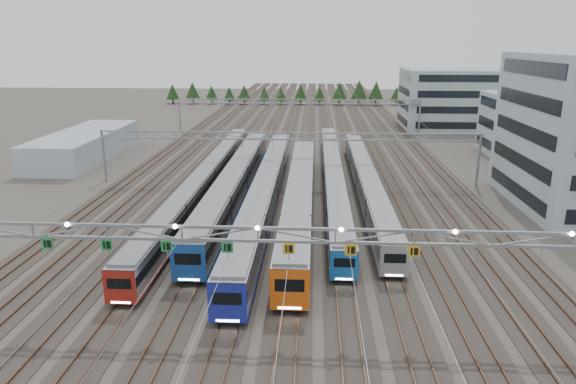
{
  "coord_description": "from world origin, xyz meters",
  "views": [
    {
      "loc": [
        4.03,
        -34.61,
        20.78
      ],
      "look_at": [
        0.91,
        23.85,
        3.5
      ],
      "focal_mm": 32.0,
      "sensor_mm": 36.0,
      "label": 1
    }
  ],
  "objects_px": {
    "train_a": "(206,179)",
    "gantry_near": "(257,238)",
    "train_c": "(266,189)",
    "gantry_far": "(298,106)",
    "train_f": "(366,180)",
    "train_b": "(237,180)",
    "gantry_mid": "(288,142)",
    "west_shed": "(85,145)",
    "depot_bldg_north": "(449,99)",
    "depot_bldg_mid": "(529,126)",
    "train_d": "(300,195)",
    "train_e": "(333,174)"
  },
  "relations": [
    {
      "from": "train_d",
      "to": "gantry_near",
      "type": "bearing_deg",
      "value": -94.92
    },
    {
      "from": "gantry_near",
      "to": "west_shed",
      "type": "bearing_deg",
      "value": 124.22
    },
    {
      "from": "train_e",
      "to": "gantry_near",
      "type": "bearing_deg",
      "value": -99.91
    },
    {
      "from": "train_b",
      "to": "train_f",
      "type": "distance_m",
      "value": 18.1
    },
    {
      "from": "gantry_near",
      "to": "depot_bldg_north",
      "type": "bearing_deg",
      "value": 68.77
    },
    {
      "from": "train_a",
      "to": "gantry_far",
      "type": "bearing_deg",
      "value": 77.39
    },
    {
      "from": "train_a",
      "to": "gantry_near",
      "type": "relative_size",
      "value": 1.19
    },
    {
      "from": "gantry_near",
      "to": "gantry_mid",
      "type": "height_order",
      "value": "gantry_near"
    },
    {
      "from": "depot_bldg_north",
      "to": "west_shed",
      "type": "relative_size",
      "value": 0.73
    },
    {
      "from": "gantry_mid",
      "to": "west_shed",
      "type": "xyz_separation_m",
      "value": [
        -38.17,
        15.94,
        -3.98
      ]
    },
    {
      "from": "train_a",
      "to": "depot_bldg_mid",
      "type": "distance_m",
      "value": 61.36
    },
    {
      "from": "train_c",
      "to": "depot_bldg_mid",
      "type": "height_order",
      "value": "depot_bldg_mid"
    },
    {
      "from": "train_f",
      "to": "west_shed",
      "type": "height_order",
      "value": "west_shed"
    },
    {
      "from": "gantry_near",
      "to": "depot_bldg_mid",
      "type": "height_order",
      "value": "depot_bldg_mid"
    },
    {
      "from": "gantry_far",
      "to": "depot_bldg_north",
      "type": "relative_size",
      "value": 2.56
    },
    {
      "from": "train_f",
      "to": "west_shed",
      "type": "xyz_separation_m",
      "value": [
        -49.42,
        20.64,
        0.44
      ]
    },
    {
      "from": "train_c",
      "to": "gantry_near",
      "type": "xyz_separation_m",
      "value": [
        2.2,
        -29.74,
        4.91
      ]
    },
    {
      "from": "gantry_near",
      "to": "depot_bldg_north",
      "type": "relative_size",
      "value": 2.56
    },
    {
      "from": "depot_bldg_north",
      "to": "gantry_mid",
      "type": "bearing_deg",
      "value": -123.97
    },
    {
      "from": "train_c",
      "to": "depot_bldg_north",
      "type": "distance_m",
      "value": 75.8
    },
    {
      "from": "train_c",
      "to": "gantry_mid",
      "type": "xyz_separation_m",
      "value": [
        2.25,
        10.38,
        4.21
      ]
    },
    {
      "from": "train_b",
      "to": "train_a",
      "type": "bearing_deg",
      "value": 164.9
    },
    {
      "from": "train_b",
      "to": "gantry_near",
      "type": "bearing_deg",
      "value": -78.72
    },
    {
      "from": "train_b",
      "to": "gantry_mid",
      "type": "xyz_separation_m",
      "value": [
        6.75,
        6.52,
        4.09
      ]
    },
    {
      "from": "train_f",
      "to": "west_shed",
      "type": "bearing_deg",
      "value": 157.34
    },
    {
      "from": "train_c",
      "to": "train_a",
      "type": "bearing_deg",
      "value": 150.58
    },
    {
      "from": "train_e",
      "to": "gantry_far",
      "type": "relative_size",
      "value": 1.15
    },
    {
      "from": "train_d",
      "to": "gantry_mid",
      "type": "xyz_separation_m",
      "value": [
        -2.25,
        13.43,
        4.1
      ]
    },
    {
      "from": "train_d",
      "to": "depot_bldg_mid",
      "type": "height_order",
      "value": "depot_bldg_mid"
    },
    {
      "from": "train_b",
      "to": "train_d",
      "type": "height_order",
      "value": "train_b"
    },
    {
      "from": "depot_bldg_mid",
      "to": "depot_bldg_north",
      "type": "bearing_deg",
      "value": 101.91
    },
    {
      "from": "train_f",
      "to": "train_b",
      "type": "bearing_deg",
      "value": -174.21
    },
    {
      "from": "train_f",
      "to": "depot_bldg_north",
      "type": "xyz_separation_m",
      "value": [
        25.45,
        59.16,
        5.15
      ]
    },
    {
      "from": "gantry_mid",
      "to": "gantry_far",
      "type": "relative_size",
      "value": 1.0
    },
    {
      "from": "train_a",
      "to": "gantry_mid",
      "type": "distance_m",
      "value": 13.19
    },
    {
      "from": "train_c",
      "to": "gantry_far",
      "type": "distance_m",
      "value": 55.59
    },
    {
      "from": "gantry_mid",
      "to": "train_e",
      "type": "bearing_deg",
      "value": -10.09
    },
    {
      "from": "depot_bldg_mid",
      "to": "train_a",
      "type": "bearing_deg",
      "value": -153.43
    },
    {
      "from": "train_b",
      "to": "gantry_near",
      "type": "distance_m",
      "value": 34.6
    },
    {
      "from": "depot_bldg_mid",
      "to": "train_d",
      "type": "bearing_deg",
      "value": -139.29
    },
    {
      "from": "gantry_mid",
      "to": "gantry_far",
      "type": "bearing_deg",
      "value": 90.0
    },
    {
      "from": "train_f",
      "to": "depot_bldg_north",
      "type": "distance_m",
      "value": 64.61
    },
    {
      "from": "train_c",
      "to": "train_f",
      "type": "xyz_separation_m",
      "value": [
        13.5,
        5.69,
        -0.2
      ]
    },
    {
      "from": "train_c",
      "to": "gantry_far",
      "type": "height_order",
      "value": "gantry_far"
    },
    {
      "from": "train_a",
      "to": "west_shed",
      "type": "xyz_separation_m",
      "value": [
        -26.92,
        21.25,
        0.43
      ]
    },
    {
      "from": "gantry_far",
      "to": "train_a",
      "type": "bearing_deg",
      "value": -102.61
    },
    {
      "from": "train_d",
      "to": "gantry_mid",
      "type": "height_order",
      "value": "gantry_mid"
    },
    {
      "from": "train_a",
      "to": "gantry_near",
      "type": "distance_m",
      "value": 36.93
    },
    {
      "from": "train_d",
      "to": "gantry_far",
      "type": "bearing_deg",
      "value": 92.21
    },
    {
      "from": "gantry_far",
      "to": "depot_bldg_mid",
      "type": "height_order",
      "value": "depot_bldg_mid"
    }
  ]
}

